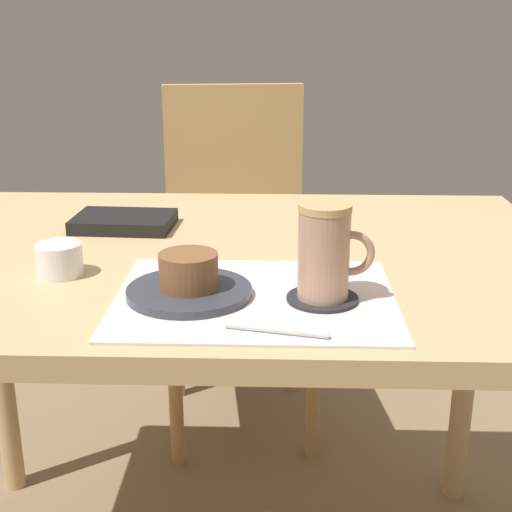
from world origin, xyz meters
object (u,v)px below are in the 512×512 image
at_px(pastry_plate, 189,292).
at_px(small_book, 124,222).
at_px(dining_table, 215,294).
at_px(wooden_chair, 237,244).
at_px(pastry, 189,271).
at_px(sugar_bowl, 59,260).
at_px(coffee_mug, 326,251).

height_order(pastry_plate, small_book, small_book).
xyz_separation_m(dining_table, wooden_chair, (-0.01, 0.73, -0.14)).
relative_size(pastry, small_book, 0.46).
bearing_deg(pastry, pastry_plate, 0.00).
height_order(wooden_chair, small_book, wooden_chair).
bearing_deg(pastry, sugar_bowl, 157.10).
relative_size(wooden_chair, coffee_mug, 7.13).
bearing_deg(sugar_bowl, coffee_mug, -14.00).
xyz_separation_m(dining_table, coffee_mug, (0.17, -0.23, 0.16)).
bearing_deg(coffee_mug, wooden_chair, 100.40).
relative_size(dining_table, sugar_bowl, 17.05).
distance_m(dining_table, coffee_mug, 0.32).
height_order(pastry, sugar_bowl, pastry).
bearing_deg(small_book, sugar_bowl, -96.64).
relative_size(wooden_chair, pastry, 11.41).
bearing_deg(sugar_bowl, pastry, -22.90).
bearing_deg(small_book, dining_table, -32.13).
bearing_deg(pastry_plate, dining_table, 85.75).
bearing_deg(pastry, small_book, 115.35).
height_order(wooden_chair, pastry, wooden_chair).
xyz_separation_m(dining_table, sugar_bowl, (-0.22, -0.13, 0.11)).
bearing_deg(sugar_bowl, dining_table, 30.16).
height_order(pastry, coffee_mug, coffee_mug).
bearing_deg(small_book, pastry, -61.51).
bearing_deg(coffee_mug, pastry, 176.72).
xyz_separation_m(pastry_plate, pastry, (0.00, 0.00, 0.03)).
xyz_separation_m(dining_table, pastry_plate, (-0.02, -0.22, 0.09)).
bearing_deg(pastry_plate, wooden_chair, 89.34).
bearing_deg(dining_table, sugar_bowl, -149.84).
xyz_separation_m(pastry, coffee_mug, (0.19, -0.01, 0.03)).
relative_size(wooden_chair, small_book, 5.20).
relative_size(pastry_plate, coffee_mug, 1.33).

